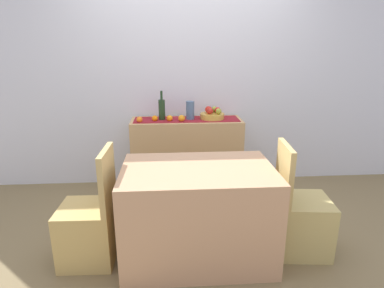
% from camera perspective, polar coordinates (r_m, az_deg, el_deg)
% --- Properties ---
extents(ground_plane, '(6.40, 6.40, 0.02)m').
position_cam_1_polar(ground_plane, '(3.05, 1.05, -15.03)').
color(ground_plane, olive).
rests_on(ground_plane, ground).
extents(room_wall_rear, '(6.40, 0.06, 2.70)m').
position_cam_1_polar(room_wall_rear, '(3.78, -0.46, 13.04)').
color(room_wall_rear, silver).
rests_on(room_wall_rear, ground).
extents(sideboard_console, '(1.23, 0.42, 0.82)m').
position_cam_1_polar(sideboard_console, '(3.70, -0.93, -1.89)').
color(sideboard_console, tan).
rests_on(sideboard_console, ground).
extents(table_runner, '(1.16, 0.32, 0.01)m').
position_cam_1_polar(table_runner, '(3.59, -0.96, 4.39)').
color(table_runner, maroon).
rests_on(table_runner, sideboard_console).
extents(fruit_bowl, '(0.27, 0.27, 0.06)m').
position_cam_1_polar(fruit_bowl, '(3.61, 3.59, 4.96)').
color(fruit_bowl, gold).
rests_on(fruit_bowl, table_runner).
extents(apple_right, '(0.07, 0.07, 0.07)m').
position_cam_1_polar(apple_right, '(3.56, 4.73, 5.81)').
color(apple_right, '#969E34').
rests_on(apple_right, fruit_bowl).
extents(apple_center, '(0.08, 0.08, 0.08)m').
position_cam_1_polar(apple_center, '(3.63, 2.93, 6.12)').
color(apple_center, red).
rests_on(apple_center, fruit_bowl).
extents(apple_rear, '(0.07, 0.07, 0.07)m').
position_cam_1_polar(apple_rear, '(3.56, 3.19, 5.86)').
color(apple_rear, red).
rests_on(apple_rear, fruit_bowl).
extents(apple_left, '(0.07, 0.07, 0.07)m').
position_cam_1_polar(apple_left, '(3.62, 4.56, 5.99)').
color(apple_left, red).
rests_on(apple_left, fruit_bowl).
extents(apple_front, '(0.06, 0.06, 0.06)m').
position_cam_1_polar(apple_front, '(3.67, 4.00, 6.16)').
color(apple_front, '#94AA37').
rests_on(apple_front, fruit_bowl).
extents(wine_bottle, '(0.07, 0.07, 0.32)m').
position_cam_1_polar(wine_bottle, '(3.56, -5.37, 6.15)').
color(wine_bottle, '#1F391D').
rests_on(wine_bottle, sideboard_console).
extents(ceramic_vase, '(0.09, 0.09, 0.20)m').
position_cam_1_polar(ceramic_vase, '(3.57, -0.32, 5.95)').
color(ceramic_vase, slate).
rests_on(ceramic_vase, sideboard_console).
extents(orange_loose_far, '(0.07, 0.07, 0.07)m').
position_cam_1_polar(orange_loose_far, '(3.51, -3.99, 4.56)').
color(orange_loose_far, orange).
rests_on(orange_loose_far, sideboard_console).
extents(orange_loose_near_bowl, '(0.06, 0.06, 0.06)m').
position_cam_1_polar(orange_loose_near_bowl, '(3.49, -9.29, 4.29)').
color(orange_loose_near_bowl, orange).
rests_on(orange_loose_near_bowl, sideboard_console).
extents(orange_loose_end, '(0.06, 0.06, 0.06)m').
position_cam_1_polar(orange_loose_end, '(3.52, -6.61, 4.53)').
color(orange_loose_end, orange).
rests_on(orange_loose_end, sideboard_console).
extents(orange_loose_mid, '(0.07, 0.07, 0.07)m').
position_cam_1_polar(orange_loose_mid, '(3.49, -1.86, 4.57)').
color(orange_loose_mid, orange).
rests_on(orange_loose_mid, sideboard_console).
extents(dining_table, '(1.14, 0.75, 0.74)m').
position_cam_1_polar(dining_table, '(2.55, 1.02, -12.05)').
color(dining_table, tan).
rests_on(dining_table, ground).
extents(chair_near_window, '(0.41, 0.41, 0.90)m').
position_cam_1_polar(chair_near_window, '(2.67, -17.67, -14.07)').
color(chair_near_window, tan).
rests_on(chair_near_window, ground).
extents(chair_by_corner, '(0.44, 0.44, 0.90)m').
position_cam_1_polar(chair_by_corner, '(2.79, 18.71, -12.70)').
color(chair_by_corner, tan).
rests_on(chair_by_corner, ground).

